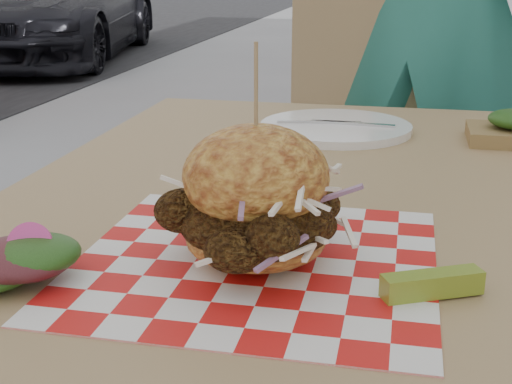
% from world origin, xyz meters
% --- Properties ---
extents(diner, '(0.79, 0.64, 1.87)m').
position_xyz_m(diner, '(0.22, 1.33, 0.94)').
color(diner, '#297768').
rests_on(diner, ground).
extents(car_dark, '(2.25, 4.15, 1.14)m').
position_xyz_m(car_dark, '(-3.60, 6.63, 0.57)').
color(car_dark, black).
rests_on(car_dark, ground).
extents(patio_table, '(0.80, 1.20, 0.75)m').
position_xyz_m(patio_table, '(0.06, 0.19, 0.67)').
color(patio_table, '#A3875A').
rests_on(patio_table, ground).
extents(patio_chair, '(0.52, 0.52, 0.95)m').
position_xyz_m(patio_chair, '(0.08, 1.19, 0.55)').
color(patio_chair, '#A3875A').
rests_on(patio_chair, ground).
extents(paper_liner, '(0.36, 0.36, 0.00)m').
position_xyz_m(paper_liner, '(0.04, -0.05, 0.75)').
color(paper_liner, red).
rests_on(paper_liner, patio_table).
extents(sandwich, '(0.19, 0.19, 0.22)m').
position_xyz_m(sandwich, '(0.04, -0.05, 0.81)').
color(sandwich, gold).
rests_on(sandwich, paper_liner).
extents(pickle_spear, '(0.09, 0.06, 0.02)m').
position_xyz_m(pickle_spear, '(0.21, -0.09, 0.76)').
color(pickle_spear, '#88A22F').
rests_on(pickle_spear, paper_liner).
extents(side_salad, '(0.13, 0.14, 0.05)m').
position_xyz_m(side_salad, '(-0.18, -0.15, 0.76)').
color(side_salad, '#3F1419').
rests_on(side_salad, patio_table).
extents(place_setting, '(0.27, 0.27, 0.02)m').
position_xyz_m(place_setting, '(0.06, 0.55, 0.76)').
color(place_setting, white).
rests_on(place_setting, patio_table).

